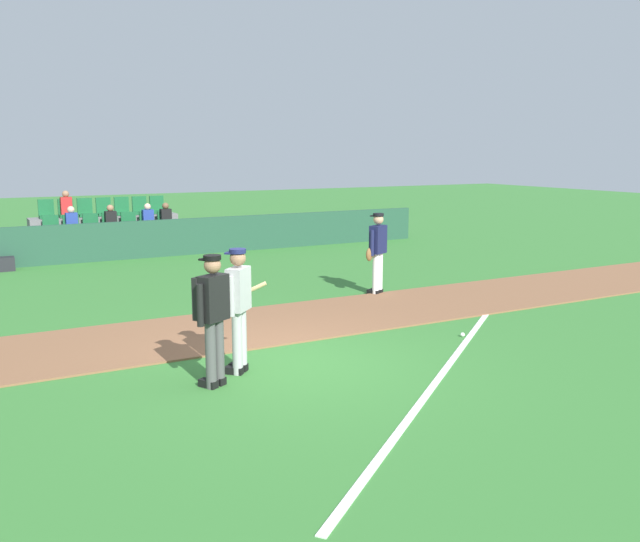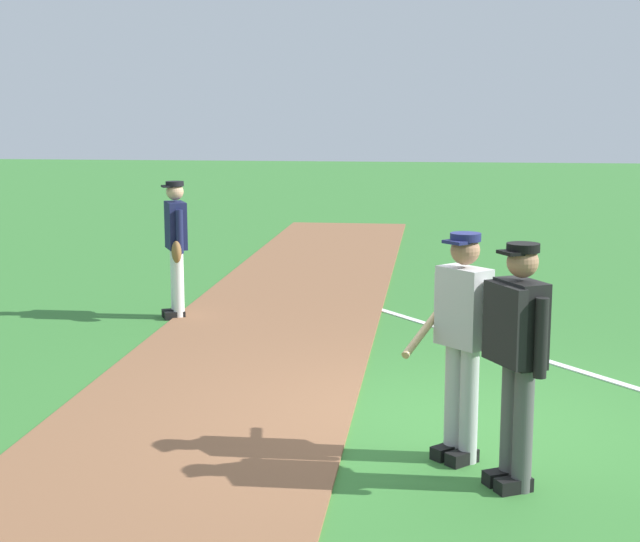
# 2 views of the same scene
# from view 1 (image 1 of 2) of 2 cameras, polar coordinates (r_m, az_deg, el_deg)

# --- Properties ---
(ground_plane) EXTENTS (80.00, 80.00, 0.00)m
(ground_plane) POSITION_cam_1_polar(r_m,az_deg,el_deg) (10.06, -3.19, -7.76)
(ground_plane) COLOR #387A33
(infield_dirt_path) EXTENTS (28.00, 2.62, 0.03)m
(infield_dirt_path) POSITION_cam_1_polar(r_m,az_deg,el_deg) (11.94, -7.57, -4.87)
(infield_dirt_path) COLOR brown
(infield_dirt_path) RESTS_ON ground
(foul_line_chalk) EXTENTS (9.40, 7.61, 0.01)m
(foul_line_chalk) POSITION_cam_1_polar(r_m,az_deg,el_deg) (11.22, 12.01, -6.02)
(foul_line_chalk) COLOR white
(foul_line_chalk) RESTS_ON ground
(dugout_fence) EXTENTS (20.00, 0.16, 1.08)m
(dugout_fence) POSITION_cam_1_polar(r_m,az_deg,el_deg) (20.11, -16.53, 2.44)
(dugout_fence) COLOR #234C38
(dugout_fence) RESTS_ON ground
(stadium_bleachers) EXTENTS (4.45, 2.10, 1.90)m
(stadium_bleachers) POSITION_cam_1_polar(r_m,az_deg,el_deg) (21.52, -17.32, 2.78)
(stadium_bleachers) COLOR slate
(stadium_bleachers) RESTS_ON ground
(batter_grey_jersey) EXTENTS (0.73, 0.68, 1.76)m
(batter_grey_jersey) POSITION_cam_1_polar(r_m,az_deg,el_deg) (9.46, -6.86, -2.88)
(batter_grey_jersey) COLOR #B2B2B2
(batter_grey_jersey) RESTS_ON ground
(umpire_home_plate) EXTENTS (0.54, 0.45, 1.76)m
(umpire_home_plate) POSITION_cam_1_polar(r_m,az_deg,el_deg) (8.95, -9.02, -3.48)
(umpire_home_plate) COLOR #4C4C4C
(umpire_home_plate) RESTS_ON ground
(runner_navy_jersey) EXTENTS (0.65, 0.42, 1.76)m
(runner_navy_jersey) POSITION_cam_1_polar(r_m,az_deg,el_deg) (14.60, 4.83, 1.73)
(runner_navy_jersey) COLOR white
(runner_navy_jersey) RESTS_ON ground
(baseball) EXTENTS (0.07, 0.07, 0.07)m
(baseball) POSITION_cam_1_polar(r_m,az_deg,el_deg) (11.66, 11.88, -5.25)
(baseball) COLOR white
(baseball) RESTS_ON ground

